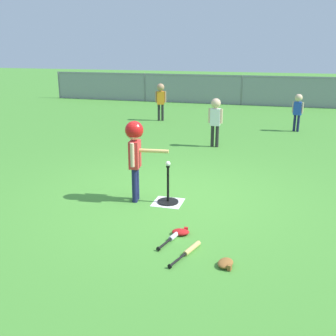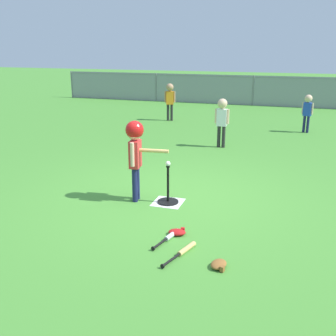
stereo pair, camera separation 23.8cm
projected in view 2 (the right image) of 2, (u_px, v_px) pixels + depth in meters
The scene contains 13 objects.
ground_plane at pixel (175, 198), 6.31m from camera, with size 60.00×60.00×0.00m, color #478C33.
home_plate at pixel (168, 202), 6.12m from camera, with size 0.44×0.44×0.01m, color white.
batting_tee at pixel (168, 197), 6.10m from camera, with size 0.32×0.32×0.58m.
baseball_on_tee at pixel (168, 164), 5.94m from camera, with size 0.07×0.07×0.07m, color white.
batter_child at pixel (135, 145), 5.96m from camera, with size 0.65×0.35×1.24m.
fielder_deep_left at pixel (222, 116), 9.19m from camera, with size 0.34×0.22×1.13m.
fielder_near_left at pixel (308, 108), 10.77m from camera, with size 0.29×0.20×1.02m.
fielder_deep_center at pixel (170, 97), 12.45m from camera, with size 0.33×0.23×1.15m.
spare_bat_silver at pixel (170, 237), 4.98m from camera, with size 0.20×0.57×0.06m.
spare_bat_wood at pixel (184, 251), 4.63m from camera, with size 0.25×0.63×0.06m.
glove_by_plate at pixel (177, 232), 5.08m from camera, with size 0.25×0.21×0.07m.
glove_near_bats at pixel (219, 264), 4.34m from camera, with size 0.21×0.25×0.07m.
outfield_fence at pixel (253, 89), 15.63m from camera, with size 16.06×0.06×1.15m.
Camera 2 is at (1.70, -5.64, 2.31)m, focal length 43.05 mm.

